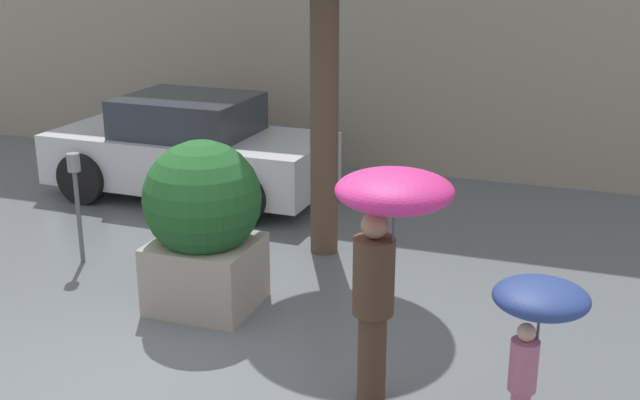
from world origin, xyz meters
TOP-DOWN VIEW (x-y plane):
  - ground_plane at (0.00, 0.00)m, footprint 40.00×40.00m
  - planter_box at (-0.25, 1.09)m, footprint 1.13×1.13m
  - person_adult at (1.86, -0.04)m, footprint 0.86×0.86m
  - person_child at (2.97, -0.24)m, footprint 0.65×0.65m
  - parked_car_near at (-2.12, 4.27)m, footprint 3.92×2.01m
  - parking_meter at (-2.08, 1.63)m, footprint 0.14×0.14m

SIDE VIEW (x-z plane):
  - ground_plane at x=0.00m, z-range 0.00..0.00m
  - parked_car_near at x=-2.12m, z-range -0.05..1.36m
  - planter_box at x=-0.25m, z-range 0.05..1.72m
  - parking_meter at x=-2.08m, z-range 0.28..1.54m
  - person_child at x=2.97m, z-range 0.39..1.65m
  - person_adult at x=1.86m, z-range 0.50..2.38m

